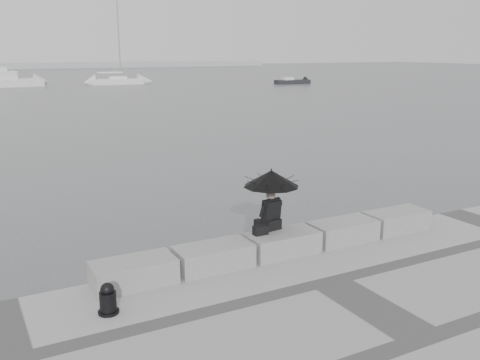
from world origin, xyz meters
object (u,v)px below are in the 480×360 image
seated_person (271,185)px  motor_cruiser (5,81)px  mooring_bollard (108,301)px  small_motorboat (292,82)px  sailboat_right (118,81)px

seated_person → motor_cruiser: motor_cruiser is taller
mooring_bollard → small_motorboat: 75.62m
seated_person → mooring_bollard: seated_person is taller
sailboat_right → motor_cruiser: (-15.62, 1.09, 0.37)m
seated_person → motor_cruiser: 72.37m
seated_person → mooring_bollard: 4.44m
seated_person → sailboat_right: size_ratio=0.11×
motor_cruiser → small_motorboat: 41.54m
seated_person → mooring_bollard: (-4.05, -1.28, -1.28)m
small_motorboat → sailboat_right: bearing=159.6°
seated_person → small_motorboat: seated_person is taller
mooring_bollard → sailboat_right: (20.74, 72.54, -0.21)m
seated_person → sailboat_right: 73.20m
mooring_bollard → motor_cruiser: (5.12, 73.64, 0.16)m
mooring_bollard → small_motorboat: size_ratio=0.10×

